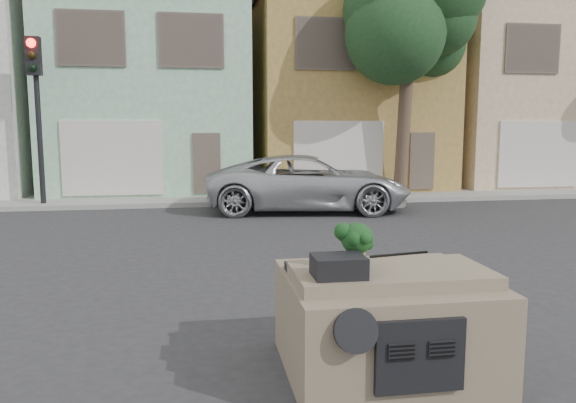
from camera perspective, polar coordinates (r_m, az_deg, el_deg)
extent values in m
plane|color=#303033|center=(8.84, 3.32, -8.75)|extent=(120.00, 120.00, 0.00)
cube|color=gray|center=(19.02, -3.54, 0.42)|extent=(40.00, 3.00, 0.15)
cube|color=#9CCDAA|center=(22.86, -13.56, 10.75)|extent=(7.20, 8.20, 7.55)
cube|color=#A58442|center=(23.54, 5.30, 10.84)|extent=(7.20, 8.20, 7.55)
cube|color=#D4B790|center=(26.43, 21.51, 10.00)|extent=(7.20, 8.20, 7.55)
imported|color=#B5B8BD|center=(16.56, 2.06, -0.94)|extent=(6.22, 3.49, 1.64)
cube|color=black|center=(18.37, -24.06, 7.24)|extent=(0.40, 0.40, 5.10)
cube|color=#1D3E1F|center=(19.40, 11.82, 12.77)|extent=(4.40, 4.00, 8.50)
cube|color=#786953|center=(5.92, 9.78, -11.63)|extent=(2.00, 1.80, 1.12)
cube|color=black|center=(5.25, 5.16, -6.56)|extent=(0.48, 0.38, 0.20)
cube|color=black|center=(6.20, 11.22, -5.29)|extent=(0.69, 0.15, 0.02)
cube|color=#113313|center=(5.57, 6.98, -4.36)|extent=(0.53, 0.53, 0.46)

